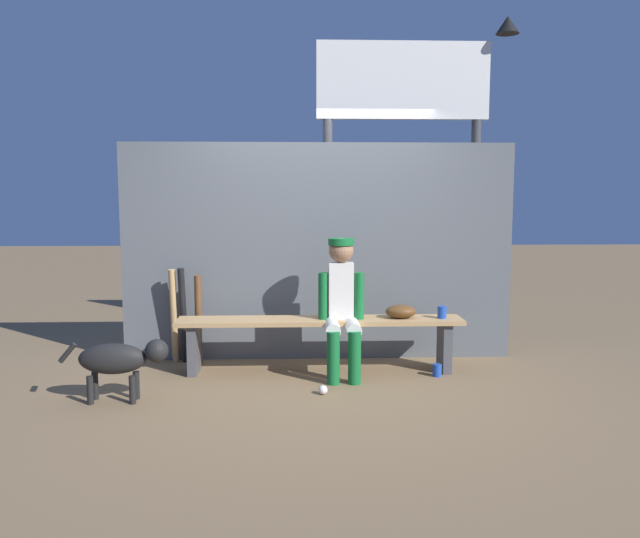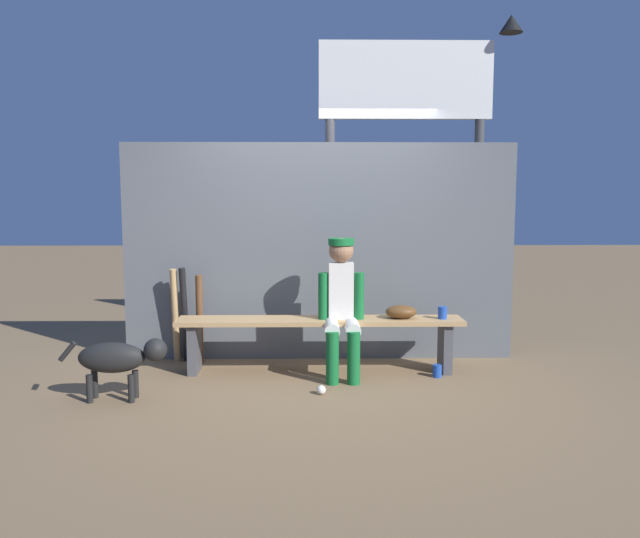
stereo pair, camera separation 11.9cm
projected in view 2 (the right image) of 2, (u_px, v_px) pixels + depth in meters
ground_plane at (320, 372)px, 5.71m from camera, size 30.00×30.00×0.00m
chainlink_fence at (319, 252)px, 6.07m from camera, size 3.77×0.03×2.10m
dugout_bench at (320, 330)px, 5.67m from camera, size 2.57×0.36×0.49m
player_seated at (342, 301)px, 5.52m from camera, size 0.41×0.55×1.22m
baseball_glove at (401, 312)px, 5.66m from camera, size 0.28×0.20×0.12m
bat_wood_dark at (200, 319)px, 5.96m from camera, size 0.09×0.14×0.85m
bat_aluminum_black at (185, 315)px, 5.98m from camera, size 0.08×0.18×0.92m
bat_wood_tan at (175, 315)px, 6.00m from camera, size 0.07×0.17×0.91m
baseball at (322, 390)px, 5.05m from camera, size 0.07×0.07×0.07m
cup_on_ground at (437, 371)px, 5.53m from camera, size 0.08×0.08×0.11m
cup_on_bench at (442, 313)px, 5.64m from camera, size 0.08×0.08×0.11m
scoreboard at (411, 120)px, 6.62m from camera, size 2.10×0.27×3.44m
dog at (119, 358)px, 4.87m from camera, size 0.84×0.20×0.49m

